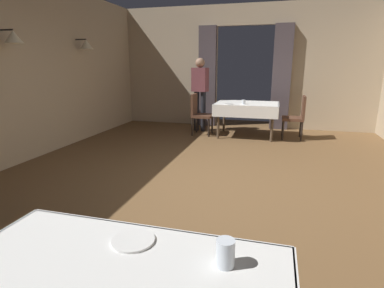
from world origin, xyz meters
TOP-DOWN VIEW (x-y plane):
  - ground at (0.00, 0.00)m, footprint 10.08×10.08m
  - wall_left at (-3.20, 0.00)m, footprint 0.49×8.40m
  - wall_back at (0.00, 4.18)m, footprint 6.40×0.27m
  - dining_table_mid at (0.22, 3.01)m, footprint 1.37×1.01m
  - chair_mid_left at (-0.85, 2.92)m, footprint 0.45×0.44m
  - chair_mid_right at (1.29, 3.06)m, footprint 0.44×0.44m
  - glass_near_a at (0.66, -2.71)m, footprint 0.08×0.08m
  - plate_near_b at (0.21, -2.65)m, footprint 0.21×0.21m
  - plate_mid_a at (-0.15, 2.69)m, footprint 0.22×0.22m
  - glass_mid_b at (0.16, 2.77)m, footprint 0.08×0.08m
  - person_waiter_by_doorway at (-0.93, 3.32)m, footprint 0.40×0.29m

SIDE VIEW (x-z plane):
  - ground at x=0.00m, z-range 0.00..0.00m
  - chair_mid_left at x=-0.85m, z-range 0.05..0.98m
  - chair_mid_right at x=1.29m, z-range 0.05..0.98m
  - dining_table_mid at x=0.22m, z-range 0.29..1.04m
  - plate_near_b at x=0.21m, z-range 0.75..0.76m
  - plate_mid_a at x=-0.15m, z-range 0.75..0.76m
  - glass_mid_b at x=0.16m, z-range 0.75..0.85m
  - glass_near_a at x=0.66m, z-range 0.75..0.87m
  - person_waiter_by_doorway at x=-0.93m, z-range 0.16..1.88m
  - wall_left at x=-3.20m, z-range 0.01..3.01m
  - wall_back at x=0.00m, z-range 0.01..3.01m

